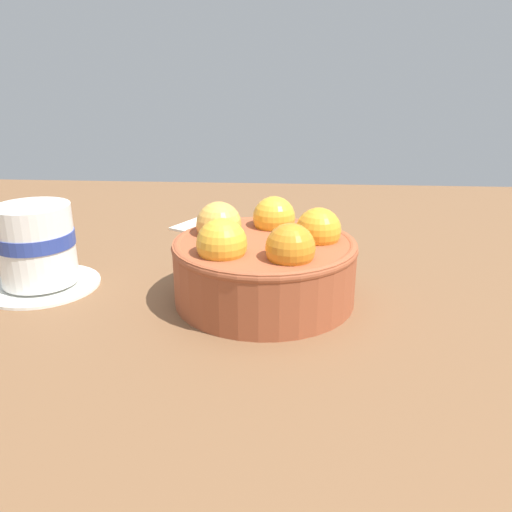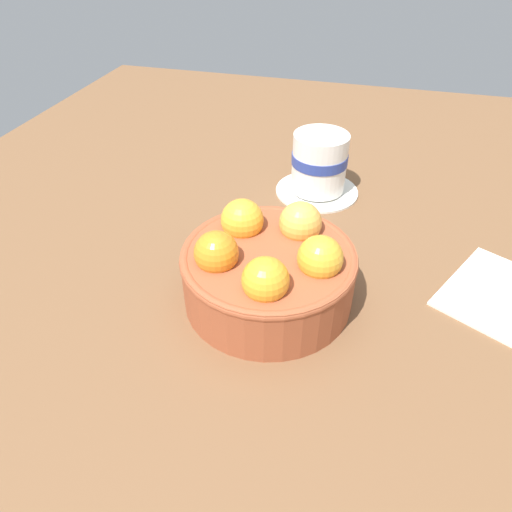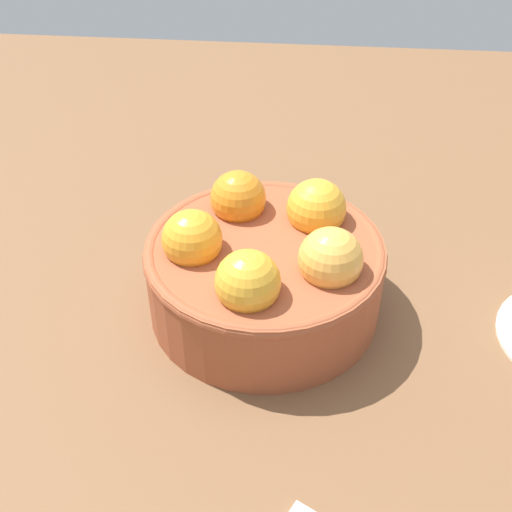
# 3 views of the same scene
# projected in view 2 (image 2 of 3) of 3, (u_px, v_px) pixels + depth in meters

# --- Properties ---
(ground_plane) EXTENTS (1.37, 1.04, 0.04)m
(ground_plane) POSITION_uv_depth(u_px,v_px,m) (267.00, 312.00, 0.48)
(ground_plane) COLOR brown
(terracotta_bowl) EXTENTS (0.17, 0.17, 0.09)m
(terracotta_bowl) POSITION_uv_depth(u_px,v_px,m) (268.00, 268.00, 0.45)
(terracotta_bowl) COLOR #9E4C2D
(terracotta_bowl) RESTS_ON ground_plane
(coffee_cup) EXTENTS (0.11, 0.11, 0.08)m
(coffee_cup) POSITION_uv_depth(u_px,v_px,m) (319.00, 166.00, 0.61)
(coffee_cup) COLOR white
(coffee_cup) RESTS_ON ground_plane
(folded_napkin) EXTENTS (0.15, 0.14, 0.01)m
(folded_napkin) POSITION_uv_depth(u_px,v_px,m) (496.00, 292.00, 0.47)
(folded_napkin) COLOR white
(folded_napkin) RESTS_ON ground_plane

